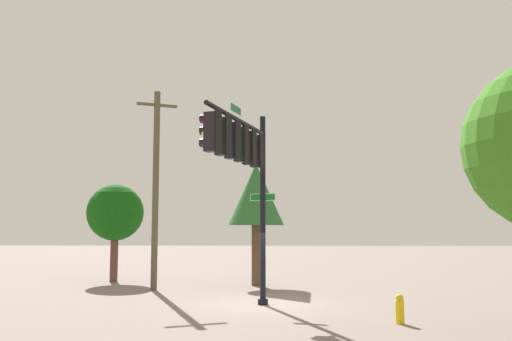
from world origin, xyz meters
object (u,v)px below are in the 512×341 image
Objects in this scene: tree_far at (115,213)px; signal_pole_assembly at (241,156)px; fire_hydrant at (400,309)px; tree_mid at (256,195)px; utility_pole at (156,186)px.

signal_pole_assembly is at bearing 35.60° from tree_far.
tree_far is at bearing -134.09° from fire_hydrant.
tree_far reaches higher than fire_hydrant.
signal_pole_assembly is at bearing -107.33° from fire_hydrant.
signal_pole_assembly is 1.17× the size of tree_mid.
fire_hydrant is 0.15× the size of tree_mid.
tree_mid is (-2.06, 4.32, -0.30)m from utility_pole.
signal_pole_assembly is 8.36m from tree_mid.
signal_pole_assembly reaches higher than fire_hydrant.
signal_pole_assembly is 6.64m from fire_hydrant.
fire_hydrant is at bearing 72.67° from signal_pole_assembly.
utility_pole reaches higher than fire_hydrant.
tree_mid is 7.38m from tree_far.
utility_pole is 10.50× the size of fire_hydrant.
tree_mid is at bearing 77.95° from tree_far.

